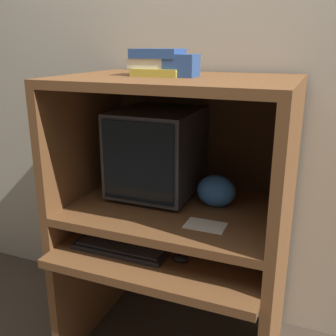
# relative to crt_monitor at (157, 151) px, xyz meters

# --- Properties ---
(wall_back) EXTENTS (6.00, 0.06, 2.60)m
(wall_back) POSITION_rel_crt_monitor_xyz_m (0.13, 0.30, 0.34)
(wall_back) COLOR #B2A893
(wall_back) RESTS_ON ground_plane
(desk_base) EXTENTS (0.96, 0.75, 0.61)m
(desk_base) POSITION_rel_crt_monitor_xyz_m (0.13, -0.16, -0.58)
(desk_base) COLOR brown
(desk_base) RESTS_ON ground_plane
(desk_monitor_shelf) EXTENTS (0.96, 0.68, 0.15)m
(desk_monitor_shelf) POSITION_rel_crt_monitor_xyz_m (0.13, -0.10, -0.24)
(desk_monitor_shelf) COLOR brown
(desk_monitor_shelf) RESTS_ON desk_base
(hutch_upper) EXTENTS (0.96, 0.68, 0.56)m
(hutch_upper) POSITION_rel_crt_monitor_xyz_m (0.13, -0.06, 0.17)
(hutch_upper) COLOR brown
(hutch_upper) RESTS_ON desk_monitor_shelf
(crt_monitor) EXTENTS (0.36, 0.42, 0.40)m
(crt_monitor) POSITION_rel_crt_monitor_xyz_m (0.00, 0.00, 0.00)
(crt_monitor) COLOR #333338
(crt_monitor) RESTS_ON desk_monitor_shelf
(keyboard) EXTENTS (0.41, 0.15, 0.03)m
(keyboard) POSITION_rel_crt_monitor_xyz_m (-0.03, -0.31, -0.34)
(keyboard) COLOR black
(keyboard) RESTS_ON desk_base
(mouse) EXTENTS (0.07, 0.05, 0.03)m
(mouse) POSITION_rel_crt_monitor_xyz_m (0.23, -0.31, -0.34)
(mouse) COLOR black
(mouse) RESTS_ON desk_base
(snack_bag) EXTENTS (0.17, 0.13, 0.14)m
(snack_bag) POSITION_rel_crt_monitor_xyz_m (0.30, -0.05, -0.14)
(snack_bag) COLOR #336BB7
(snack_bag) RESTS_ON desk_monitor_shelf
(book_stack) EXTENTS (0.22, 0.16, 0.11)m
(book_stack) POSITION_rel_crt_monitor_xyz_m (0.05, -0.09, 0.40)
(book_stack) COLOR gold
(book_stack) RESTS_ON hutch_upper
(paper_card) EXTENTS (0.16, 0.10, 0.00)m
(paper_card) POSITION_rel_crt_monitor_xyz_m (0.32, -0.25, -0.21)
(paper_card) COLOR beige
(paper_card) RESTS_ON desk_monitor_shelf
(storage_box) EXTENTS (0.12, 0.11, 0.09)m
(storage_box) POSITION_rel_crt_monitor_xyz_m (0.15, -0.11, 0.39)
(storage_box) COLOR navy
(storage_box) RESTS_ON hutch_upper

